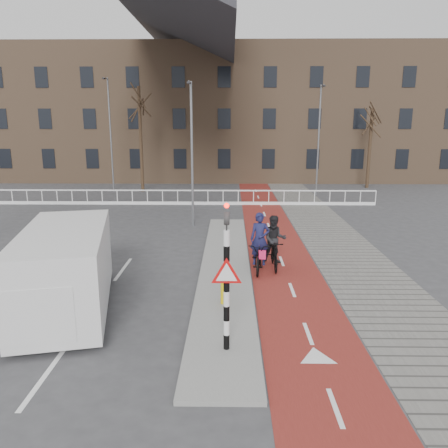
{
  "coord_description": "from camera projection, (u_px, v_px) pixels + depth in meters",
  "views": [
    {
      "loc": [
        -0.52,
        -11.34,
        5.33
      ],
      "look_at": [
        -0.76,
        5.0,
        1.5
      ],
      "focal_mm": 35.0,
      "sensor_mm": 36.0,
      "label": 1
    }
  ],
  "objects": [
    {
      "name": "bollard",
      "position": [
        223.0,
        292.0,
        12.76
      ],
      "size": [
        0.12,
        0.12,
        0.72
      ],
      "primitive_type": "cylinder",
      "color": "yellow",
      "rests_on": "curb_island"
    },
    {
      "name": "traffic_signal",
      "position": [
        227.0,
        274.0,
        9.84
      ],
      "size": [
        0.8,
        0.8,
        3.68
      ],
      "color": "black",
      "rests_on": "curb_island"
    },
    {
      "name": "van",
      "position": [
        66.0,
        269.0,
        12.43
      ],
      "size": [
        3.38,
        5.9,
        2.39
      ],
      "rotation": [
        0.0,
        0.0,
        0.22
      ],
      "color": "silver",
      "rests_on": "ground"
    },
    {
      "name": "bike_lane",
      "position": [
        270.0,
        230.0,
        21.96
      ],
      "size": [
        2.5,
        60.0,
        0.01
      ],
      "primitive_type": "cube",
      "color": "maroon",
      "rests_on": "ground"
    },
    {
      "name": "curb_island",
      "position": [
        225.0,
        268.0,
        16.14
      ],
      "size": [
        1.8,
        16.0,
        0.12
      ],
      "primitive_type": "cube",
      "color": "gray",
      "rests_on": "ground"
    },
    {
      "name": "streetlight_right",
      "position": [
        318.0,
        141.0,
        31.78
      ],
      "size": [
        0.12,
        0.12,
        7.9
      ],
      "primitive_type": "cylinder",
      "color": "slate",
      "rests_on": "ground"
    },
    {
      "name": "tree_mid",
      "position": [
        141.0,
        140.0,
        33.43
      ],
      "size": [
        0.25,
        0.25,
        7.94
      ],
      "primitive_type": "cylinder",
      "color": "black",
      "rests_on": "ground"
    },
    {
      "name": "ground",
      "position": [
        248.0,
        317.0,
        12.25
      ],
      "size": [
        120.0,
        120.0,
        0.0
      ],
      "primitive_type": "plane",
      "color": "#38383A",
      "rests_on": "ground"
    },
    {
      "name": "railing",
      "position": [
        163.0,
        200.0,
        28.81
      ],
      "size": [
        28.0,
        0.1,
        0.99
      ],
      "color": "silver",
      "rests_on": "ground"
    },
    {
      "name": "tree_right",
      "position": [
        370.0,
        149.0,
        35.55
      ],
      "size": [
        0.26,
        0.26,
        6.41
      ],
      "primitive_type": "cylinder",
      "color": "black",
      "rests_on": "ground"
    },
    {
      "name": "townhouse_row",
      "position": [
        205.0,
        95.0,
        41.67
      ],
      "size": [
        46.0,
        10.0,
        15.9
      ],
      "color": "#7F6047",
      "rests_on": "ground"
    },
    {
      "name": "streetlight_near",
      "position": [
        192.0,
        156.0,
        22.13
      ],
      "size": [
        0.12,
        0.12,
        7.27
      ],
      "primitive_type": "cylinder",
      "color": "slate",
      "rests_on": "ground"
    },
    {
      "name": "streetlight_left",
      "position": [
        111.0,
        136.0,
        33.91
      ],
      "size": [
        0.12,
        0.12,
        8.59
      ],
      "primitive_type": "cylinder",
      "color": "slate",
      "rests_on": "ground"
    },
    {
      "name": "sidewalk",
      "position": [
        326.0,
        231.0,
        21.92
      ],
      "size": [
        3.0,
        60.0,
        0.01
      ],
      "primitive_type": "cube",
      "color": "slate",
      "rests_on": "ground"
    },
    {
      "name": "cyclist_near",
      "position": [
        260.0,
        251.0,
        15.88
      ],
      "size": [
        0.97,
        2.17,
        2.15
      ],
      "rotation": [
        0.0,
        0.0,
        -0.12
      ],
      "color": "black",
      "rests_on": "bike_lane"
    },
    {
      "name": "cyclist_far",
      "position": [
        274.0,
        247.0,
        16.06
      ],
      "size": [
        0.87,
        1.88,
        2.01
      ],
      "rotation": [
        0.0,
        0.0,
        0.01
      ],
      "color": "black",
      "rests_on": "bike_lane"
    }
  ]
}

